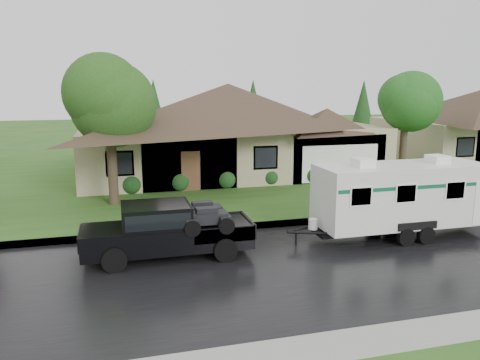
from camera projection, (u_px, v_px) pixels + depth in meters
name	position (u px, v px, depth m)	size (l,w,h in m)	color
ground	(266.00, 246.00, 16.62)	(140.00, 140.00, 0.00)	#285019
road	(285.00, 266.00, 14.72)	(140.00, 8.00, 0.01)	black
curb	(248.00, 226.00, 18.73)	(140.00, 0.50, 0.15)	gray
lawn	(196.00, 171.00, 30.81)	(140.00, 26.00, 0.15)	#285019
house_main	(233.00, 118.00, 29.60)	(19.44, 10.80, 6.90)	gray
tree_left_green	(109.00, 101.00, 21.03)	(4.15, 4.15, 6.86)	#382B1E
tree_right_green	(406.00, 101.00, 28.16)	(3.95, 3.95, 6.54)	#382B1E
shrub_row	(248.00, 177.00, 25.80)	(13.60, 1.00, 1.00)	#143814
pickup_truck	(165.00, 229.00, 15.38)	(5.49, 2.08, 1.83)	black
travel_trailer	(401.00, 194.00, 17.47)	(6.76, 2.38, 3.04)	silver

